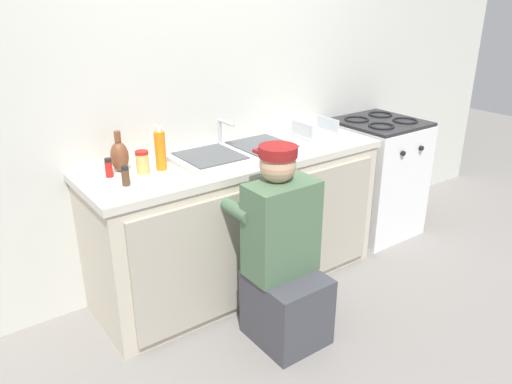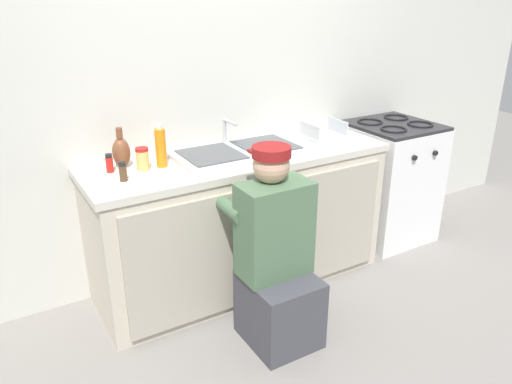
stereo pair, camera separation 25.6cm
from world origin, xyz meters
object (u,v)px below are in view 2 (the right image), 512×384
Objects in this scene: spice_bottle_pepper at (123,172)px; dish_rack_tray at (323,134)px; spice_bottle_red at (109,163)px; condiment_jar at (143,159)px; vase_decorative at (121,152)px; stove_range at (389,181)px; sink_double_basin at (239,152)px; soap_bottle_orange at (161,147)px; plumber_person at (276,264)px.

dish_rack_tray is at bearing 4.81° from spice_bottle_pepper.
condiment_jar is at bearing -17.85° from spice_bottle_red.
vase_decorative reaches higher than dish_rack_tray.
spice_bottle_red is at bearing -149.36° from vase_decorative.
spice_bottle_pepper reaches higher than stove_range.
condiment_jar is at bearing 176.52° from sink_double_basin.
condiment_jar is 0.19m from spice_bottle_pepper.
dish_rack_tray is at bearing -2.10° from spice_bottle_red.
vase_decorative is (-0.68, 0.14, 0.07)m from sink_double_basin.
soap_bottle_orange is at bearing 178.84° from stove_range.
stove_range is at bearing -0.10° from sink_double_basin.
sink_double_basin is at bearing 79.06° from plumber_person.
soap_bottle_orange reaches higher than plumber_person.
sink_double_basin is at bearing 179.90° from stove_range.
sink_double_basin is 2.86× the size of dish_rack_tray.
spice_bottle_pepper is at bearing -141.53° from condiment_jar.
spice_bottle_pepper is at bearing -155.90° from soap_bottle_orange.
plumber_person reaches higher than sink_double_basin.
dish_rack_tray is at bearing 0.10° from condiment_jar.
plumber_person is 0.94m from condiment_jar.
vase_decorative is (-1.36, 0.10, 0.07)m from dish_rack_tray.
soap_bottle_orange is 2.38× the size of spice_bottle_red.
stove_range is 1.97m from condiment_jar.
sink_double_basin is 0.75m from spice_bottle_pepper.
sink_double_basin is at bearing -11.74° from vase_decorative.
plumber_person reaches higher than condiment_jar.
plumber_person is 8.63× the size of condiment_jar.
plumber_person is 4.80× the size of vase_decorative.
vase_decorative is (0.09, 0.05, 0.04)m from spice_bottle_red.
vase_decorative is (-1.99, 0.14, 0.52)m from stove_range.
dish_rack_tray is (0.68, 0.04, 0.01)m from sink_double_basin.
spice_bottle_pepper is at bearing -105.47° from vase_decorative.
stove_range is at bearing 23.17° from plumber_person.
spice_bottle_red is (-0.65, 0.70, 0.48)m from plumber_person.
sink_double_basin is at bearing -3.48° from condiment_jar.
vase_decorative is at bearing 175.66° from dish_rack_tray.
vase_decorative is at bearing 175.86° from stove_range.
sink_double_basin is at bearing -4.02° from soap_bottle_orange.
soap_bottle_orange reaches higher than stove_range.
plumber_person is 1.07m from spice_bottle_red.
plumber_person reaches higher than stove_range.
spice_bottle_red is (-0.77, 0.09, 0.03)m from sink_double_basin.
sink_double_basin is 1.38m from stove_range.
dish_rack_tray is (0.80, 0.65, 0.45)m from plumber_person.
dish_rack_tray is at bearing 3.24° from sink_double_basin.
plumber_person is 10.52× the size of spice_bottle_red.
condiment_jar is 0.56× the size of vase_decorative.
plumber_person is (-1.43, -0.61, 0.00)m from stove_range.
soap_bottle_orange is at bearing -28.74° from vase_decorative.
plumber_person is at bearing -53.25° from vase_decorative.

